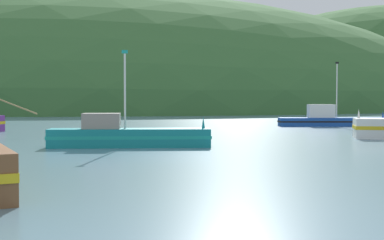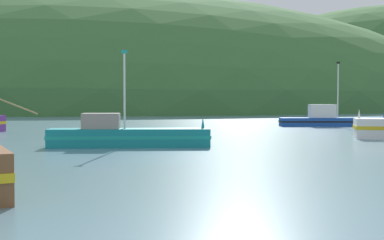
% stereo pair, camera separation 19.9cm
% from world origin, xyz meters
% --- Properties ---
extents(hill_mid_right, '(210.09, 168.07, 59.81)m').
position_xyz_m(hill_mid_right, '(114.80, 254.37, 0.00)').
color(hill_mid_right, '#516B38').
rests_on(hill_mid_right, ground).
extents(hill_far_right, '(218.54, 174.83, 67.17)m').
position_xyz_m(hill_far_right, '(0.08, 170.08, 0.00)').
color(hill_far_right, '#386633').
rests_on(hill_far_right, ground).
extents(fishing_boat_blue, '(11.70, 4.05, 6.78)m').
position_xyz_m(fishing_boat_blue, '(14.82, 47.01, 0.67)').
color(fishing_boat_blue, '#19479E').
rests_on(fishing_boat_blue, ground).
extents(fishing_boat_teal, '(9.83, 3.22, 5.78)m').
position_xyz_m(fishing_boat_teal, '(-8.51, 26.70, 0.68)').
color(fishing_boat_teal, '#147F84').
rests_on(fishing_boat_teal, ground).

